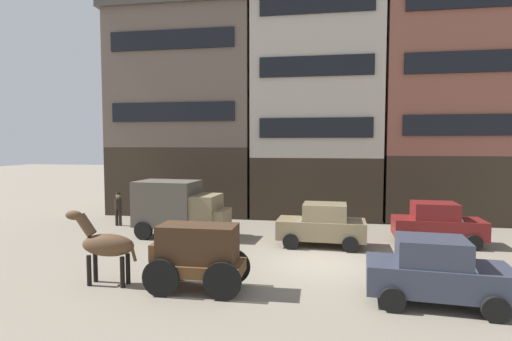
% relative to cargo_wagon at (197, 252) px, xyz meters
% --- Properties ---
extents(ground_plane, '(120.00, 120.00, 0.00)m').
position_rel_cargo_wagon_xyz_m(ground_plane, '(3.61, 3.24, -1.15)').
color(ground_plane, slate).
extents(building_far_left, '(9.32, 6.25, 12.88)m').
position_rel_cargo_wagon_xyz_m(building_far_left, '(-4.99, 13.96, 5.33)').
color(building_far_left, '#33281E').
rests_on(building_far_left, ground_plane).
extents(building_center_left, '(7.85, 6.25, 14.07)m').
position_rel_cargo_wagon_xyz_m(building_center_left, '(3.24, 13.96, 5.93)').
color(building_center_left, '#33281E').
rests_on(building_center_left, ground_plane).
extents(building_center_right, '(10.04, 6.25, 13.88)m').
position_rel_cargo_wagon_xyz_m(building_center_right, '(11.84, 13.96, 5.83)').
color(building_center_right, '#33281E').
rests_on(building_center_right, ground_plane).
extents(cargo_wagon, '(2.91, 1.53, 1.98)m').
position_rel_cargo_wagon_xyz_m(cargo_wagon, '(0.00, 0.00, 0.00)').
color(cargo_wagon, brown).
rests_on(cargo_wagon, ground_plane).
extents(draft_horse, '(2.34, 0.62, 2.30)m').
position_rel_cargo_wagon_xyz_m(draft_horse, '(-2.95, -0.00, 0.12)').
color(draft_horse, '#513823').
rests_on(draft_horse, ground_plane).
extents(delivery_truck_near, '(4.46, 2.39, 2.62)m').
position_rel_cargo_wagon_xyz_m(delivery_truck_near, '(-2.96, 6.50, 0.28)').
color(delivery_truck_near, '#7A6B4C').
rests_on(delivery_truck_near, ground_plane).
extents(sedan_dark, '(3.83, 2.12, 1.83)m').
position_rel_cargo_wagon_xyz_m(sedan_dark, '(6.74, 0.04, -0.23)').
color(sedan_dark, '#333847').
rests_on(sedan_dark, ground_plane).
extents(sedan_light, '(3.76, 1.97, 1.83)m').
position_rel_cargo_wagon_xyz_m(sedan_light, '(3.67, 5.86, -0.23)').
color(sedan_light, '#7A6B4C').
rests_on(sedan_light, ground_plane).
extents(sedan_parked_curb, '(3.75, 1.95, 1.83)m').
position_rel_cargo_wagon_xyz_m(sedan_parked_curb, '(8.59, 6.96, -0.23)').
color(sedan_parked_curb, maroon).
rests_on(sedan_parked_curb, ground_plane).
extents(pedestrian_officer, '(0.51, 0.51, 1.79)m').
position_rel_cargo_wagon_xyz_m(pedestrian_officer, '(-7.04, 8.38, -0.17)').
color(pedestrian_officer, black).
rests_on(pedestrian_officer, ground_plane).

